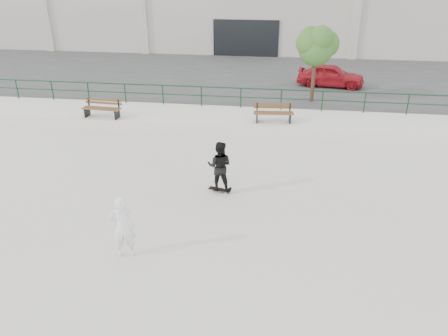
# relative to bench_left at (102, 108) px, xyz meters

# --- Properties ---
(ground) EXTENTS (120.00, 120.00, 0.00)m
(ground) POSITION_rel_bench_left_xyz_m (5.31, -8.47, -0.92)
(ground) COLOR beige
(ground) RESTS_ON ground
(ledge) EXTENTS (30.00, 3.00, 0.50)m
(ledge) POSITION_rel_bench_left_xyz_m (5.31, 1.03, -0.67)
(ledge) COLOR silver
(ledge) RESTS_ON ground
(parking_strip) EXTENTS (60.00, 14.00, 0.50)m
(parking_strip) POSITION_rel_bench_left_xyz_m (5.31, 9.53, -0.67)
(parking_strip) COLOR #393939
(parking_strip) RESTS_ON ground
(railing) EXTENTS (28.00, 0.06, 1.03)m
(railing) POSITION_rel_bench_left_xyz_m (5.31, 2.33, 0.33)
(railing) COLOR #153921
(railing) RESTS_ON ledge
(bench_left) EXTENTS (1.86, 0.65, 0.84)m
(bench_left) POSITION_rel_bench_left_xyz_m (0.00, 0.00, 0.00)
(bench_left) COLOR brown
(bench_left) RESTS_ON ledge
(bench_right) EXTENTS (1.84, 0.68, 0.83)m
(bench_right) POSITION_rel_bench_left_xyz_m (8.01, 0.46, -0.01)
(bench_right) COLOR brown
(bench_right) RESTS_ON ledge
(tree) EXTENTS (2.19, 1.95, 3.90)m
(tree) POSITION_rel_bench_left_xyz_m (9.91, 3.97, 2.50)
(tree) COLOR #4E3B27
(tree) RESTS_ON parking_strip
(red_car) EXTENTS (3.98, 2.03, 1.30)m
(red_car) POSITION_rel_bench_left_xyz_m (11.07, 7.23, 0.23)
(red_car) COLOR #A5141E
(red_car) RESTS_ON parking_strip
(skateboard) EXTENTS (0.81, 0.38, 0.09)m
(skateboard) POSITION_rel_bench_left_xyz_m (6.42, -5.64, -0.84)
(skateboard) COLOR black
(skateboard) RESTS_ON ground
(standing_skater) EXTENTS (0.88, 0.70, 1.75)m
(standing_skater) POSITION_rel_bench_left_xyz_m (6.42, -5.64, 0.05)
(standing_skater) COLOR black
(standing_skater) RESTS_ON skateboard
(seated_skater) EXTENTS (0.74, 0.57, 1.79)m
(seated_skater) POSITION_rel_bench_left_xyz_m (4.44, -9.54, -0.02)
(seated_skater) COLOR white
(seated_skater) RESTS_ON ground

